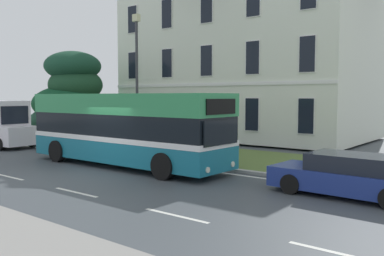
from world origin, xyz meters
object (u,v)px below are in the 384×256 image
(georgian_townhouse, at_px, (247,46))
(evergreen_tree, at_px, (71,102))
(parked_hatchback_01, at_px, (350,176))
(single_decker_bus, at_px, (125,128))
(litter_bin, at_px, (100,138))
(street_lamp_post, at_px, (137,74))

(georgian_townhouse, height_order, evergreen_tree, georgian_townhouse)
(parked_hatchback_01, bearing_deg, single_decker_bus, 4.44)
(parked_hatchback_01, xyz_separation_m, litter_bin, (-13.99, 2.29, 0.08))
(georgian_townhouse, height_order, street_lamp_post, georgian_townhouse)
(single_decker_bus, bearing_deg, georgian_townhouse, 100.10)
(evergreen_tree, xyz_separation_m, parked_hatchback_01, (20.12, -4.83, -1.90))
(litter_bin, bearing_deg, georgian_townhouse, 77.05)
(litter_bin, bearing_deg, single_decker_bus, -28.75)
(single_decker_bus, height_order, litter_bin, single_decker_bus)
(street_lamp_post, distance_m, litter_bin, 4.20)
(georgian_townhouse, height_order, single_decker_bus, georgian_townhouse)
(parked_hatchback_01, height_order, street_lamp_post, street_lamp_post)
(single_decker_bus, height_order, street_lamp_post, street_lamp_post)
(street_lamp_post, bearing_deg, georgian_townhouse, 89.58)
(georgian_townhouse, distance_m, single_decker_bus, 14.79)
(single_decker_bus, xyz_separation_m, litter_bin, (-4.87, 2.67, -0.90))
(evergreen_tree, relative_size, single_decker_bus, 0.62)
(georgian_townhouse, xyz_separation_m, parked_hatchback_01, (11.43, -13.41, -5.82))
(single_decker_bus, relative_size, parked_hatchback_01, 2.21)
(georgian_townhouse, height_order, litter_bin, georgian_townhouse)
(parked_hatchback_01, bearing_deg, evergreen_tree, -11.44)
(litter_bin, bearing_deg, evergreen_tree, 157.48)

